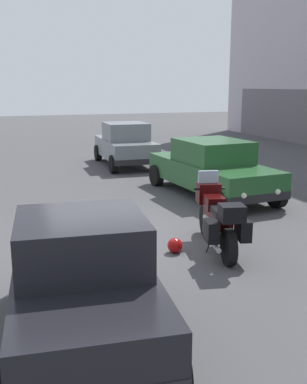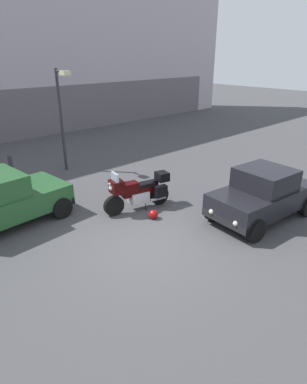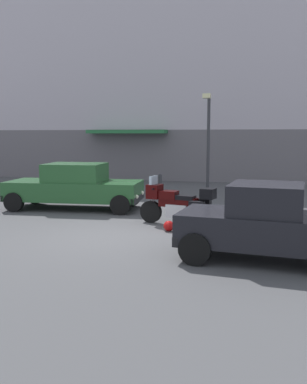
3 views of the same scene
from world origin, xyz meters
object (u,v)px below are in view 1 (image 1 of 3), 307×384
(motorcycle, at_px, (217,218))
(helmet, at_px, (175,245))
(car_hatchback_near, at_px, (125,145))
(car_sedan_far, at_px, (211,168))
(car_compact_side, at_px, (83,281))

(motorcycle, height_order, helmet, motorcycle)
(car_hatchback_near, bearing_deg, car_sedan_far, -168.96)
(helmet, xyz_separation_m, car_hatchback_near, (-9.36, 1.73, 0.67))
(motorcycle, bearing_deg, helmet, 94.81)
(motorcycle, relative_size, car_hatchback_near, 0.57)
(helmet, bearing_deg, car_compact_side, -41.62)
(helmet, distance_m, car_sedan_far, 4.68)
(helmet, distance_m, car_compact_side, 3.29)
(car_sedan_far, relative_size, car_compact_side, 1.31)
(car_hatchback_near, distance_m, car_compact_side, 12.40)
(car_sedan_far, distance_m, car_compact_side, 7.85)
(motorcycle, distance_m, car_hatchback_near, 9.51)
(motorcycle, relative_size, car_compact_side, 0.62)
(car_hatchback_near, relative_size, car_compact_side, 1.09)
(car_hatchback_near, relative_size, car_sedan_far, 0.84)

